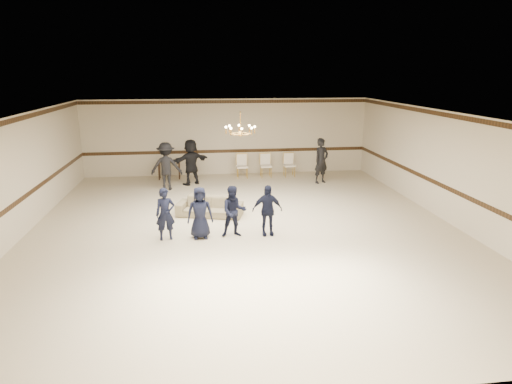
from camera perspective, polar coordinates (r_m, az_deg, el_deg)
The scene contains 16 objects.
room at distance 12.41m, azimuth -1.52°, elevation 2.41°, with size 12.01×14.01×3.21m.
chair_rail at distance 19.35m, azimuth -3.62°, elevation 5.20°, with size 12.00×0.02×0.14m, color #382210.
crown_molding at distance 19.11m, azimuth -3.73°, elevation 11.35°, with size 12.00×0.02×0.14m, color #382210.
chandelier at distance 13.18m, azimuth -2.01°, elevation 8.78°, with size 0.94×0.94×0.89m, color #BF8B3D, non-canonical shape.
boy_a at distance 12.02m, azimuth -11.42°, elevation -2.76°, with size 0.51×0.33×1.40m, color black.
boy_b at distance 11.99m, azimuth -7.12°, elevation -2.63°, with size 0.68×0.44×1.40m, color black.
boy_c at distance 12.02m, azimuth -2.82°, elevation -2.48°, with size 0.68×0.53×1.40m, color black.
boy_d at distance 12.12m, azimuth 1.42°, elevation -2.32°, with size 0.82×0.34×1.40m, color black.
settee at distance 13.90m, azimuth -5.89°, elevation -1.84°, with size 1.99×0.78×0.58m, color #817556.
adult_left at distance 17.06m, azimuth -11.30°, elevation 3.21°, with size 1.15×0.66×1.79m, color black.
adult_mid at distance 17.70m, azimuth -8.25°, elevation 3.78°, with size 1.66×0.53×1.79m, color black.
adult_right at distance 17.95m, azimuth 8.27°, elevation 3.94°, with size 0.65×0.43×1.79m, color black.
banquet_chair_left at distance 18.71m, azimuth -1.77°, elevation 3.27°, with size 0.47×0.47×0.97m, color #F6E8CF, non-canonical shape.
banquet_chair_mid at distance 18.83m, azimuth 1.27°, elevation 3.35°, with size 0.47×0.47×0.97m, color #F6E8CF, non-canonical shape.
banquet_chair_right at distance 19.00m, azimuth 4.25°, elevation 3.42°, with size 0.47×0.47×0.97m, color #F6E8CF, non-canonical shape.
console_table at distance 18.88m, azimuth -10.93°, elevation 2.80°, with size 0.92×0.39×0.77m, color black.
Camera 1 is at (-1.21, -12.04, 4.33)m, focal length 31.56 mm.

